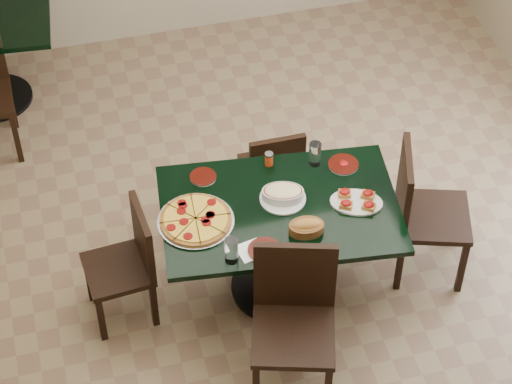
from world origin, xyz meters
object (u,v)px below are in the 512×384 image
object	(u,v)px
lasagna_casserole	(283,194)
pepperoni_pizza	(196,220)
chair_right	(420,207)
chair_far	(273,170)
main_table	(279,228)
bruschetta_platter	(356,200)
chair_left	(129,259)
bread_basket	(306,227)
chair_near	(294,312)

from	to	relation	value
lasagna_casserole	pepperoni_pizza	bearing A→B (deg)	-160.00
pepperoni_pizza	chair_right	bearing A→B (deg)	-2.02
chair_far	pepperoni_pizza	world-z (taller)	chair_far
main_table	bruschetta_platter	xyz separation A→B (m)	(0.45, -0.08, 0.21)
chair_right	chair_left	world-z (taller)	chair_right
main_table	bread_basket	world-z (taller)	bread_basket
chair_far	lasagna_casserole	world-z (taller)	lasagna_casserole
bread_basket	bruschetta_platter	world-z (taller)	bread_basket
bruschetta_platter	main_table	bearing A→B (deg)	-168.56
chair_near	chair_left	size ratio (longest dim) A/B	1.19
chair_left	bruschetta_platter	world-z (taller)	chair_left
chair_far	lasagna_casserole	distance (m)	0.68
lasagna_casserole	bruschetta_platter	world-z (taller)	lasagna_casserole
main_table	lasagna_casserole	xyz separation A→B (m)	(0.04, 0.06, 0.23)
main_table	bread_basket	distance (m)	0.33
main_table	bruschetta_platter	size ratio (longest dim) A/B	4.02
chair_left	pepperoni_pizza	xyz separation A→B (m)	(0.41, -0.06, 0.30)
chair_far	lasagna_casserole	bearing A→B (deg)	79.86
bruschetta_platter	chair_right	bearing A→B (deg)	27.47
chair_near	bruschetta_platter	world-z (taller)	chair_near
chair_right	bread_basket	size ratio (longest dim) A/B	4.41
main_table	pepperoni_pizza	size ratio (longest dim) A/B	3.32
chair_right	bread_basket	xyz separation A→B (m)	(-0.81, -0.19, 0.24)
chair_left	bread_basket	distance (m)	1.11
main_table	chair_right	xyz separation A→B (m)	(0.91, -0.04, -0.02)
chair_near	chair_left	xyz separation A→B (m)	(-0.83, 0.71, -0.10)
chair_far	bread_basket	distance (m)	0.93
chair_far	chair_right	size ratio (longest dim) A/B	0.82
lasagna_casserole	bread_basket	xyz separation A→B (m)	(0.06, -0.29, -0.01)
main_table	bread_basket	size ratio (longest dim) A/B	6.87
chair_near	chair_left	distance (m)	1.10
chair_right	pepperoni_pizza	bearing A→B (deg)	105.57
bruschetta_platter	lasagna_casserole	bearing A→B (deg)	-177.36
main_table	chair_near	world-z (taller)	chair_near
main_table	chair_left	bearing A→B (deg)	-177.83
chair_far	bruschetta_platter	distance (m)	0.85
lasagna_casserole	chair_left	bearing A→B (deg)	-165.78
pepperoni_pizza	lasagna_casserole	distance (m)	0.55
main_table	chair_near	bearing A→B (deg)	-91.90
chair_near	pepperoni_pizza	bearing A→B (deg)	139.34
lasagna_casserole	bread_basket	world-z (taller)	same
chair_far	main_table	bearing A→B (deg)	77.74
chair_right	lasagna_casserole	bearing A→B (deg)	100.94
pepperoni_pizza	lasagna_casserole	xyz separation A→B (m)	(0.55, 0.05, 0.03)
chair_near	chair_right	bearing A→B (deg)	47.92
pepperoni_pizza	lasagna_casserole	size ratio (longest dim) A/B	1.60
lasagna_casserole	chair_near	bearing A→B (deg)	-85.77
chair_left	pepperoni_pizza	bearing A→B (deg)	77.07
bruschetta_platter	chair_far	bearing A→B (deg)	135.86
main_table	chair_right	bearing A→B (deg)	3.98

